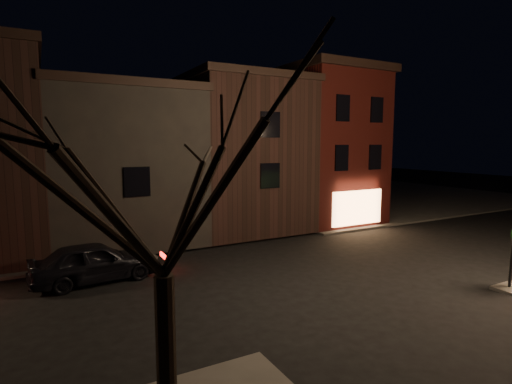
# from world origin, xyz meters

# --- Properties ---
(ground) EXTENTS (120.00, 120.00, 0.00)m
(ground) POSITION_xyz_m (0.00, 0.00, 0.00)
(ground) COLOR black
(ground) RESTS_ON ground
(sidewalk_far_right) EXTENTS (30.00, 30.00, 0.12)m
(sidewalk_far_right) POSITION_xyz_m (20.00, 20.00, 0.06)
(sidewalk_far_right) COLOR #2D2B28
(sidewalk_far_right) RESTS_ON ground
(corner_building) EXTENTS (6.50, 8.50, 10.50)m
(corner_building) POSITION_xyz_m (8.00, 9.47, 5.40)
(corner_building) COLOR #3C0D0A
(corner_building) RESTS_ON ground
(row_building_a) EXTENTS (7.30, 10.30, 9.40)m
(row_building_a) POSITION_xyz_m (1.50, 10.50, 4.83)
(row_building_a) COLOR black
(row_building_a) RESTS_ON ground
(row_building_b) EXTENTS (7.80, 10.30, 8.40)m
(row_building_b) POSITION_xyz_m (-5.75, 10.50, 4.33)
(row_building_b) COLOR black
(row_building_b) RESTS_ON ground
(bare_tree_left) EXTENTS (5.60, 5.60, 7.50)m
(bare_tree_left) POSITION_xyz_m (-8.00, -7.00, 5.43)
(bare_tree_left) COLOR black
(bare_tree_left) RESTS_ON sidewalk_near_left
(parked_car_a) EXTENTS (4.91, 2.31, 1.62)m
(parked_car_a) POSITION_xyz_m (-8.02, 3.12, 0.81)
(parked_car_a) COLOR black
(parked_car_a) RESTS_ON ground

